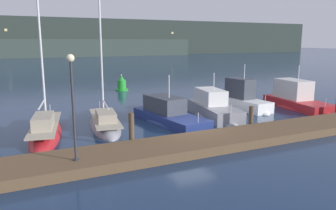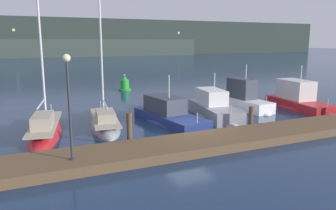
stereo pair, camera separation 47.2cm
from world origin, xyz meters
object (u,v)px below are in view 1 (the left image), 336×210
object	(u,v)px
sailboat_berth_3	(105,125)
motorboat_berth_6	(243,103)
motorboat_berth_4	(169,118)
motorboat_berth_5	(213,112)
motorboat_berth_7	(296,102)
dock_lamppost	(72,91)
sailboat_berth_2	(46,134)
channel_buoy	(122,85)

from	to	relation	value
sailboat_berth_3	motorboat_berth_6	world-z (taller)	sailboat_berth_3
motorboat_berth_4	motorboat_berth_6	bearing A→B (deg)	11.99
motorboat_berth_5	motorboat_berth_7	world-z (taller)	motorboat_berth_7
motorboat_berth_5	dock_lamppost	size ratio (longest dim) A/B	1.50
motorboat_berth_5	motorboat_berth_6	world-z (taller)	motorboat_berth_6
motorboat_berth_4	sailboat_berth_3	bearing A→B (deg)	168.11
sailboat_berth_2	channel_buoy	xyz separation A→B (m)	(9.22, 15.14, 0.48)
motorboat_berth_5	motorboat_berth_6	bearing A→B (deg)	20.20
motorboat_berth_4	motorboat_berth_7	world-z (taller)	motorboat_berth_7
motorboat_berth_5	dock_lamppost	xyz separation A→B (m)	(-10.64, -5.95, 3.02)
sailboat_berth_2	motorboat_berth_6	xyz separation A→B (m)	(15.02, 1.42, 0.32)
motorboat_berth_7	motorboat_berth_4	bearing A→B (deg)	-179.15
sailboat_berth_2	motorboat_berth_6	bearing A→B (deg)	5.40
motorboat_berth_4	channel_buoy	distance (m)	15.34
sailboat_berth_3	motorboat_berth_6	bearing A→B (deg)	3.38
sailboat_berth_2	sailboat_berth_3	world-z (taller)	sailboat_berth_3
motorboat_berth_4	motorboat_berth_5	size ratio (longest dim) A/B	1.09
sailboat_berth_3	motorboat_berth_7	distance (m)	15.76
sailboat_berth_2	motorboat_berth_5	bearing A→B (deg)	0.31
channel_buoy	motorboat_berth_4	bearing A→B (deg)	-95.52
motorboat_berth_6	dock_lamppost	xyz separation A→B (m)	(-14.33, -7.30, 2.89)
channel_buoy	motorboat_berth_6	bearing A→B (deg)	-67.09
sailboat_berth_2	motorboat_berth_7	distance (m)	19.36
sailboat_berth_2	motorboat_berth_6	distance (m)	15.09
sailboat_berth_3	motorboat_berth_7	size ratio (longest dim) A/B	1.45
motorboat_berth_6	dock_lamppost	bearing A→B (deg)	-152.99
motorboat_berth_4	motorboat_berth_5	bearing A→B (deg)	3.00
motorboat_berth_6	channel_buoy	xyz separation A→B (m)	(-5.80, 13.72, 0.16)
motorboat_berth_7	motorboat_berth_5	bearing A→B (deg)	179.88
motorboat_berth_5	channel_buoy	xyz separation A→B (m)	(-2.11, 15.07, 0.29)
dock_lamppost	motorboat_berth_7	bearing A→B (deg)	17.62
motorboat_berth_6	channel_buoy	distance (m)	14.89
sailboat_berth_3	motorboat_berth_6	size ratio (longest dim) A/B	1.91
sailboat_berth_2	motorboat_berth_5	xyz separation A→B (m)	(11.33, 0.06, 0.19)
motorboat_berth_6	channel_buoy	bearing A→B (deg)	112.91
motorboat_berth_4	motorboat_berth_6	distance (m)	7.44
sailboat_berth_3	dock_lamppost	distance (m)	7.94
sailboat_berth_3	motorboat_berth_7	bearing A→B (deg)	-2.54
sailboat_berth_2	motorboat_berth_6	size ratio (longest dim) A/B	1.69
sailboat_berth_3	channel_buoy	size ratio (longest dim) A/B	5.85
motorboat_berth_4	channel_buoy	xyz separation A→B (m)	(1.48, 15.26, 0.36)
motorboat_berth_4	motorboat_berth_5	distance (m)	3.59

